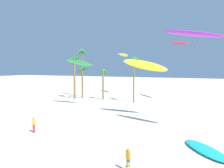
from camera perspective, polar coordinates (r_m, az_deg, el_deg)
palm_tree_0 at (r=51.79m, az=-7.22°, el=2.78°), size 3.97×4.25×7.12m
palm_tree_1 at (r=49.60m, az=-2.16°, el=2.03°), size 3.53×3.40×6.59m
palm_tree_2 at (r=51.06m, az=-9.19°, el=4.87°), size 4.18×4.31×9.21m
palm_tree_3 at (r=54.63m, az=-7.46°, el=6.65°), size 4.50×4.75×11.19m
palm_tree_4 at (r=45.43m, az=5.36°, el=5.01°), size 4.24×3.72×8.98m
flying_kite_0 at (r=25.98m, az=18.82°, el=11.64°), size 6.79×4.46×11.34m
flying_kite_1 at (r=41.96m, az=-8.04°, el=5.23°), size 6.45×7.06×8.73m
flying_kite_2 at (r=50.44m, az=16.29°, el=9.66°), size 5.96×11.34×12.66m
flying_kite_3 at (r=32.55m, az=8.01°, el=4.59°), size 6.58×10.56×8.51m
flying_kite_4 at (r=60.89m, az=2.71°, el=7.20°), size 6.50×12.59×10.99m
grounded_kite_0 at (r=21.08m, az=21.88°, el=-14.71°), size 4.68×5.28×0.34m
person_foreground_walker at (r=16.09m, az=4.04°, el=-17.61°), size 0.47×0.31×1.67m
person_near_left at (r=26.07m, az=-18.59°, el=-9.24°), size 0.51×0.21×1.72m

